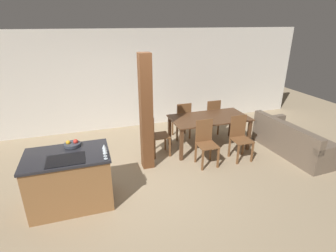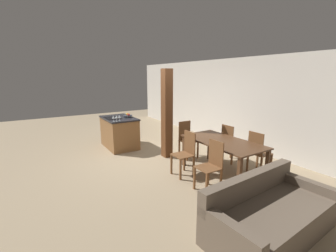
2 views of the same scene
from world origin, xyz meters
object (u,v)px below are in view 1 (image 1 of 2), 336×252
dining_chair_near_left (206,142)px  dining_chair_far_left (182,120)px  wine_glass_near (105,152)px  dining_chair_near_right (240,137)px  couch (294,142)px  wine_glass_far (104,147)px  timber_post (146,114)px  dining_chair_head_end (157,134)px  dining_chair_far_right (211,116)px  kitchen_island (70,179)px  wine_glass_middle (105,149)px  fruit_bowl (72,144)px  dining_table (209,121)px

dining_chair_near_left → dining_chair_far_left: 1.40m
wine_glass_near → dining_chair_near_right: wine_glass_near is taller
couch → wine_glass_far: bearing=94.6°
dining_chair_near_right → timber_post: bearing=172.6°
dining_chair_far_left → dining_chair_head_end: size_ratio=1.00×
dining_chair_head_end → couch: size_ratio=0.49×
dining_chair_near_left → dining_chair_far_right: 1.62m
couch → timber_post: 3.54m
kitchen_island → wine_glass_near: wine_glass_near is taller
kitchen_island → dining_chair_far_right: size_ratio=1.35×
dining_chair_near_right → dining_chair_head_end: 1.84m
wine_glass_middle → dining_chair_near_left: (2.12, 0.81, -0.55)m
wine_glass_middle → dining_chair_near_left: wine_glass_middle is taller
dining_chair_near_left → dining_chair_far_left: same height
fruit_bowl → dining_chair_far_right: (3.43, 1.68, -0.46)m
kitchen_island → dining_chair_head_end: dining_chair_head_end is taller
wine_glass_far → dining_chair_far_right: bearing=35.8°
dining_chair_far_left → dining_chair_head_end: (-0.88, -0.70, 0.00)m
fruit_bowl → wine_glass_near: bearing=-51.6°
fruit_bowl → dining_chair_far_left: bearing=32.8°
wine_glass_near → wine_glass_far: bearing=90.0°
wine_glass_near → couch: (4.31, 0.73, -0.79)m
kitchen_island → wine_glass_near: 0.90m
couch → dining_chair_far_right: bearing=38.4°
fruit_bowl → wine_glass_near: (0.49, -0.62, 0.09)m
kitchen_island → couch: size_ratio=0.66×
fruit_bowl → dining_chair_near_right: bearing=4.6°
wine_glass_near → dining_table: size_ratio=0.09×
dining_table → wine_glass_near: bearing=-147.8°
kitchen_island → dining_chair_near_right: dining_chair_near_right is taller
dining_chair_far_left → dining_chair_head_end: same height
dining_chair_head_end → couch: (3.07, -0.86, -0.24)m
dining_chair_near_right → dining_chair_far_right: 1.40m
wine_glass_near → dining_chair_far_left: size_ratio=0.17×
wine_glass_near → dining_chair_near_right: size_ratio=0.17×
dining_chair_near_left → dining_chair_far_right: size_ratio=1.00×
dining_table → dining_chair_far_left: 0.83m
dining_chair_head_end → timber_post: timber_post is taller
dining_chair_near_left → dining_chair_head_end: 1.12m
wine_glass_near → dining_chair_near_left: size_ratio=0.17×
wine_glass_near → dining_chair_far_right: wine_glass_near is taller
wine_glass_middle → couch: size_ratio=0.08×
wine_glass_far → kitchen_island: bearing=162.6°
dining_chair_far_right → dining_chair_head_end: 1.84m
fruit_bowl → wine_glass_middle: size_ratio=1.61×
dining_chair_near_right → fruit_bowl: bearing=-175.4°
dining_chair_near_right → dining_chair_near_left: bearing=180.0°
dining_table → timber_post: 1.75m
dining_table → dining_chair_far_left: bearing=120.5°
couch → timber_post: bearing=80.0°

